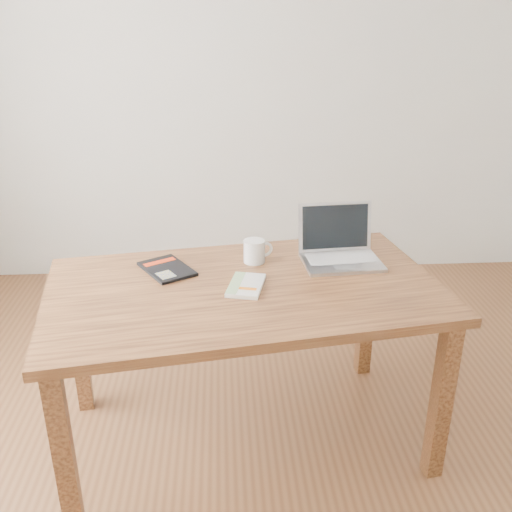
{
  "coord_description": "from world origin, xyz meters",
  "views": [
    {
      "loc": [
        -0.2,
        -1.84,
        1.74
      ],
      "look_at": [
        -0.07,
        0.24,
        0.85
      ],
      "focal_mm": 40.0,
      "sensor_mm": 36.0,
      "label": 1
    }
  ],
  "objects": [
    {
      "name": "desk",
      "position": [
        -0.12,
        0.18,
        0.66
      ],
      "size": [
        1.65,
        1.11,
        0.75
      ],
      "rotation": [
        0.0,
        0.0,
        0.16
      ],
      "color": "#533019",
      "rests_on": "ground"
    },
    {
      "name": "black_guidebook",
      "position": [
        -0.44,
        0.35,
        0.76
      ],
      "size": [
        0.27,
        0.3,
        0.01
      ],
      "rotation": [
        0.0,
        0.0,
        0.54
      ],
      "color": "black",
      "rests_on": "desk"
    },
    {
      "name": "white_guidebook",
      "position": [
        -0.12,
        0.17,
        0.76
      ],
      "size": [
        0.17,
        0.23,
        0.02
      ],
      "rotation": [
        0.0,
        0.0,
        -0.23
      ],
      "color": "silver",
      "rests_on": "desk"
    },
    {
      "name": "laptop",
      "position": [
        0.3,
        0.41,
        0.8
      ],
      "size": [
        0.35,
        0.3,
        0.23
      ],
      "rotation": [
        0.0,
        0.0,
        0.08
      ],
      "color": "silver",
      "rests_on": "desk"
    },
    {
      "name": "room",
      "position": [
        -0.07,
        0.0,
        1.36
      ],
      "size": [
        4.04,
        4.04,
        2.7
      ],
      "color": "brown",
      "rests_on": "ground"
    },
    {
      "name": "coffee_mug",
      "position": [
        -0.07,
        0.42,
        0.8
      ],
      "size": [
        0.13,
        0.09,
        0.1
      ],
      "rotation": [
        0.0,
        0.0,
        0.34
      ],
      "color": "white",
      "rests_on": "desk"
    }
  ]
}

